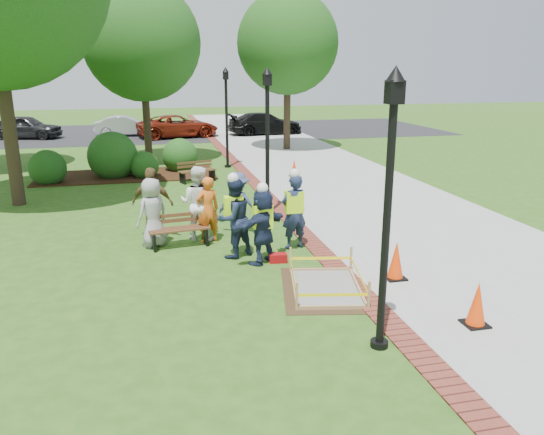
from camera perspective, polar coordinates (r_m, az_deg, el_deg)
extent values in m
plane|color=#285116|center=(10.95, -1.13, -6.88)|extent=(100.00, 100.00, 0.00)
cube|color=#9E9E99|center=(21.52, 6.37, 4.43)|extent=(6.00, 60.00, 0.02)
cube|color=maroon|center=(20.68, -2.17, 4.06)|extent=(0.50, 60.00, 0.03)
cube|color=#381E0F|center=(22.30, -15.29, 4.39)|extent=(7.00, 3.00, 0.05)
cube|color=black|center=(37.18, -9.96, 9.07)|extent=(36.00, 12.00, 0.01)
cube|color=#47331E|center=(10.64, 5.82, -7.64)|extent=(2.13, 2.60, 0.01)
cube|color=gray|center=(10.63, 5.82, -7.56)|extent=(1.54, 2.01, 0.04)
cube|color=tan|center=(10.62, 5.82, -7.46)|extent=(1.68, 2.15, 0.08)
cube|color=tan|center=(10.53, 5.86, -6.29)|extent=(1.72, 2.18, 0.55)
cube|color=yellow|center=(10.52, 5.86, -6.16)|extent=(1.66, 2.12, 0.06)
cube|color=brown|center=(13.06, -9.96, -1.23)|extent=(1.51, 0.62, 0.04)
cube|color=brown|center=(13.22, -10.20, -0.02)|extent=(1.46, 0.23, 0.23)
cube|color=black|center=(13.13, -9.91, -2.21)|extent=(1.38, 0.66, 0.43)
cube|color=brown|center=(20.50, -8.04, 5.02)|extent=(1.48, 0.86, 0.04)
cube|color=brown|center=(20.67, -8.33, 5.71)|extent=(1.36, 0.50, 0.23)
cube|color=black|center=(20.55, -8.02, 4.39)|extent=(1.38, 0.87, 0.42)
cube|color=black|center=(9.79, 20.98, -10.69)|extent=(0.40, 0.40, 0.05)
cone|color=#FA3D07|center=(9.63, 21.21, -8.57)|extent=(0.32, 0.32, 0.74)
cube|color=black|center=(11.33, 13.07, -6.36)|extent=(0.41, 0.41, 0.05)
cone|color=#F33C07|center=(11.19, 13.20, -4.42)|extent=(0.33, 0.33, 0.76)
cube|color=black|center=(21.30, 2.39, 4.43)|extent=(0.35, 0.35, 0.05)
cone|color=#E73D07|center=(21.23, 2.40, 5.35)|extent=(0.28, 0.28, 0.65)
cube|color=maroon|center=(11.95, 0.66, -4.38)|extent=(0.42, 0.27, 0.20)
cylinder|color=black|center=(7.99, 12.17, -1.45)|extent=(0.12, 0.12, 3.80)
cube|color=black|center=(7.65, 13.05, 13.00)|extent=(0.22, 0.22, 0.32)
cone|color=black|center=(7.65, 13.17, 14.87)|extent=(0.28, 0.28, 0.22)
cylinder|color=black|center=(8.71, 11.45, -13.15)|extent=(0.28, 0.28, 0.10)
cylinder|color=black|center=(15.43, -0.50, 7.15)|extent=(0.12, 0.12, 3.80)
cube|color=black|center=(15.25, -0.52, 14.60)|extent=(0.22, 0.22, 0.32)
cone|color=black|center=(15.25, -0.52, 15.54)|extent=(0.28, 0.28, 0.22)
cylinder|color=black|center=(15.81, -0.48, 0.51)|extent=(0.28, 0.28, 0.10)
cylinder|color=black|center=(23.24, -4.89, 10.02)|extent=(0.12, 0.12, 3.80)
cube|color=black|center=(23.13, -5.01, 14.96)|extent=(0.22, 0.22, 0.32)
cone|color=black|center=(23.12, -5.02, 15.58)|extent=(0.28, 0.28, 0.22)
cylinder|color=black|center=(23.50, -4.79, 5.53)|extent=(0.28, 0.28, 0.10)
cylinder|color=#3D2D1E|center=(18.39, -26.58, 9.91)|extent=(0.41, 0.41, 5.70)
cylinder|color=#3D2D1E|center=(25.10, -13.36, 10.75)|extent=(0.33, 0.33, 4.38)
sphere|color=#1E4112|center=(25.04, -13.83, 17.89)|extent=(5.15, 5.15, 5.15)
cylinder|color=#3D2D1E|center=(28.52, 1.63, 11.82)|extent=(0.36, 0.36, 4.47)
sphere|color=#1E4112|center=(28.48, 1.69, 18.24)|extent=(5.19, 5.19, 5.19)
sphere|color=#1E4112|center=(21.78, -22.83, 3.38)|extent=(1.38, 1.38, 1.38)
sphere|color=#1E4112|center=(22.25, -16.60, 4.21)|extent=(1.96, 1.96, 1.96)
sphere|color=#1E4112|center=(21.80, -13.47, 4.21)|extent=(1.13, 1.13, 1.13)
sphere|color=#1E4112|center=(22.97, -9.80, 4.99)|extent=(1.48, 1.48, 1.48)
sphere|color=#1E4112|center=(23.03, -16.28, 4.61)|extent=(1.01, 1.01, 1.01)
imported|color=#979797|center=(13.12, -12.73, 0.51)|extent=(0.64, 0.60, 1.70)
imported|color=orange|center=(13.22, -6.93, 0.83)|extent=(0.60, 0.47, 1.66)
imported|color=white|center=(13.45, -7.99, 1.53)|extent=(0.71, 0.59, 1.88)
imported|color=brown|center=(13.73, -12.72, 1.47)|extent=(0.68, 0.56, 1.83)
imported|color=#394565|center=(13.83, -3.64, 1.53)|extent=(0.62, 0.53, 1.64)
imported|color=#181A40|center=(11.69, -1.02, -0.99)|extent=(0.64, 0.59, 1.69)
cube|color=#BAFA15|center=(11.62, -1.02, 0.15)|extent=(0.42, 0.26, 0.52)
sphere|color=white|center=(11.47, -1.04, 3.18)|extent=(0.25, 0.25, 0.25)
imported|color=#1A2245|center=(12.65, 2.38, 0.58)|extent=(0.65, 0.50, 1.81)
cube|color=#BAFA15|center=(12.58, 2.40, 1.71)|extent=(0.42, 0.26, 0.52)
sphere|color=white|center=(12.44, 2.43, 4.71)|extent=(0.25, 0.25, 0.25)
imported|color=#161A3A|center=(12.08, -4.13, -0.12)|extent=(0.69, 0.61, 1.83)
cube|color=#BAFA15|center=(12.02, -4.15, 1.07)|extent=(0.42, 0.26, 0.52)
sphere|color=white|center=(11.86, -4.22, 4.24)|extent=(0.25, 0.25, 0.25)
imported|color=black|center=(36.37, -24.88, 7.70)|extent=(3.18, 5.18, 1.57)
imported|color=#B8B9BE|center=(35.66, -15.41, 8.45)|extent=(1.85, 4.24, 1.38)
imported|color=maroon|center=(34.23, -10.03, 8.49)|extent=(2.94, 4.96, 1.51)
imported|color=black|center=(35.26, -0.73, 8.93)|extent=(2.47, 4.88, 1.54)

